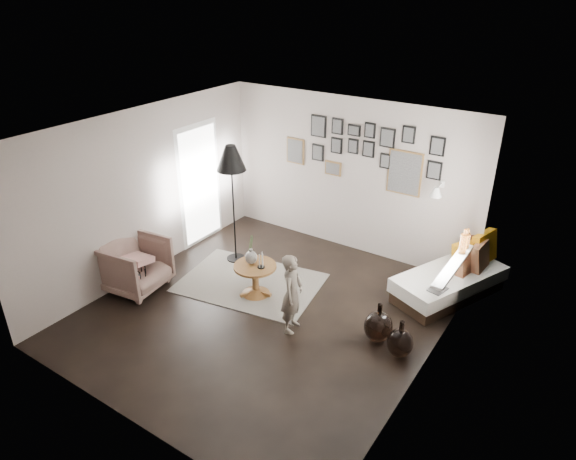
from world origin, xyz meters
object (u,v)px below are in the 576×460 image
Objects in this scene: demijohn_small at (400,343)px; armchair at (135,265)px; demijohn_large at (378,326)px; daybed at (451,277)px; magazine_basket at (135,282)px; pedestal_table at (255,281)px; vase at (251,255)px; floor_lamp at (231,162)px; child at (292,293)px.

armchair is at bearing -169.29° from demijohn_small.
demijohn_large reaches higher than demijohn_small.
magazine_basket is (-3.87, -2.62, -0.05)m from daybed.
pedestal_table is at bearing 177.21° from demijohn_small.
demijohn_large reaches higher than pedestal_table.
daybed is (2.47, 1.60, -0.36)m from vase.
floor_lamp is at bearing 144.12° from pedestal_table.
pedestal_table is 1.23× the size of demijohn_small.
demijohn_large is at bearing -12.69° from floor_lamp.
vase reaches higher than pedestal_table.
armchair is 1.96× the size of magazine_basket.
daybed is (2.39, 1.62, 0.04)m from pedestal_table.
daybed is at bearing 75.36° from demijohn_large.
vase is at bearing -123.79° from daybed.
demijohn_large is (1.97, 0.01, -0.01)m from pedestal_table.
demijohn_small reaches higher than magazine_basket.
child reaches higher than pedestal_table.
magazine_basket is at bearing -144.26° from armchair.
floor_lamp is 3.54× the size of demijohn_large.
demijohn_small is (-0.07, -1.74, -0.08)m from daybed.
vase is 0.24× the size of daybed.
demijohn_large is at bearing 0.20° from pedestal_table.
demijohn_small is (3.80, 0.88, -0.03)m from magazine_basket.
armchair is (-1.53, -0.88, -0.23)m from vase.
vase is 0.80× the size of demijohn_large.
daybed is 4.67m from magazine_basket.
armchair is 2.12m from floor_lamp.
floor_lamp is at bearing 47.00° from child.
vase is (-0.08, 0.02, 0.40)m from pedestal_table.
child reaches higher than armchair.
vase is 0.51× the size of armchair.
child reaches higher than daybed.
floor_lamp is 4.44× the size of magazine_basket.
armchair reaches higher than magazine_basket.
floor_lamp is (0.70, 1.51, 1.31)m from armchair.
vase is at bearing 165.96° from pedestal_table.
child is (2.52, 0.46, 0.16)m from armchair.
vase is 1.08m from child.
vase is 0.23× the size of floor_lamp.
magazine_basket is 2.48m from child.
magazine_basket is (-0.57, -1.65, -1.48)m from floor_lamp.
daybed is 4.71m from armchair.
demijohn_large reaches higher than magazine_basket.
floor_lamp is (-0.82, 0.63, 1.07)m from vase.
child is (2.39, 0.59, 0.34)m from magazine_basket.
magazine_basket is at bearing -109.21° from floor_lamp.
vase reaches higher than armchair.
armchair is (-4.00, -2.48, 0.13)m from daybed.
daybed reaches higher than magazine_basket.
demijohn_small is 1.48m from child.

